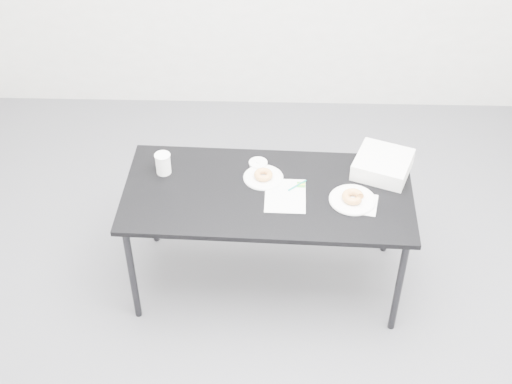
{
  "coord_description": "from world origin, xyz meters",
  "views": [
    {
      "loc": [
        0.15,
        -2.64,
        3.1
      ],
      "look_at": [
        0.07,
        0.02,
        0.79
      ],
      "focal_mm": 50.0,
      "sensor_mm": 36.0,
      "label": 1
    }
  ],
  "objects_px": {
    "table": "(268,199)",
    "donut_near": "(353,197)",
    "pen": "(297,185)",
    "scorecard": "(285,196)",
    "plate_far": "(263,177)",
    "coffee_cup": "(163,163)",
    "bakery_box": "(383,164)",
    "plate_near": "(352,200)",
    "donut_far": "(263,175)"
  },
  "relations": [
    {
      "from": "plate_far",
      "to": "coffee_cup",
      "type": "height_order",
      "value": "coffee_cup"
    },
    {
      "from": "donut_far",
      "to": "plate_far",
      "type": "bearing_deg",
      "value": 0.0
    },
    {
      "from": "table",
      "to": "scorecard",
      "type": "distance_m",
      "value": 0.11
    },
    {
      "from": "scorecard",
      "to": "pen",
      "type": "bearing_deg",
      "value": 52.45
    },
    {
      "from": "pen",
      "to": "donut_near",
      "type": "bearing_deg",
      "value": -62.59
    },
    {
      "from": "scorecard",
      "to": "table",
      "type": "bearing_deg",
      "value": 161.5
    },
    {
      "from": "plate_near",
      "to": "pen",
      "type": "bearing_deg",
      "value": 159.15
    },
    {
      "from": "plate_near",
      "to": "donut_near",
      "type": "relative_size",
      "value": 2.13
    },
    {
      "from": "plate_near",
      "to": "coffee_cup",
      "type": "height_order",
      "value": "coffee_cup"
    },
    {
      "from": "table",
      "to": "plate_near",
      "type": "height_order",
      "value": "plate_near"
    },
    {
      "from": "table",
      "to": "bakery_box",
      "type": "height_order",
      "value": "bakery_box"
    },
    {
      "from": "pen",
      "to": "scorecard",
      "type": "bearing_deg",
      "value": -170.55
    },
    {
      "from": "table",
      "to": "plate_far",
      "type": "height_order",
      "value": "plate_far"
    },
    {
      "from": "pen",
      "to": "plate_far",
      "type": "distance_m",
      "value": 0.19
    },
    {
      "from": "plate_far",
      "to": "coffee_cup",
      "type": "distance_m",
      "value": 0.54
    },
    {
      "from": "coffee_cup",
      "to": "table",
      "type": "bearing_deg",
      "value": -14.2
    },
    {
      "from": "plate_far",
      "to": "donut_far",
      "type": "distance_m",
      "value": 0.02
    },
    {
      "from": "plate_near",
      "to": "bakery_box",
      "type": "relative_size",
      "value": 0.86
    },
    {
      "from": "table",
      "to": "plate_near",
      "type": "relative_size",
      "value": 6.37
    },
    {
      "from": "donut_near",
      "to": "table",
      "type": "bearing_deg",
      "value": 171.97
    },
    {
      "from": "table",
      "to": "scorecard",
      "type": "height_order",
      "value": "scorecard"
    },
    {
      "from": "plate_near",
      "to": "bakery_box",
      "type": "xyz_separation_m",
      "value": [
        0.18,
        0.24,
        0.04
      ]
    },
    {
      "from": "pen",
      "to": "plate_near",
      "type": "bearing_deg",
      "value": -62.59
    },
    {
      "from": "bakery_box",
      "to": "donut_far",
      "type": "bearing_deg",
      "value": -152.21
    },
    {
      "from": "donut_near",
      "to": "coffee_cup",
      "type": "xyz_separation_m",
      "value": [
        -0.99,
        0.2,
        0.03
      ]
    },
    {
      "from": "table",
      "to": "plate_near",
      "type": "bearing_deg",
      "value": -6.09
    },
    {
      "from": "pen",
      "to": "plate_far",
      "type": "bearing_deg",
      "value": 118.85
    },
    {
      "from": "plate_near",
      "to": "bakery_box",
      "type": "height_order",
      "value": "bakery_box"
    },
    {
      "from": "plate_near",
      "to": "donut_far",
      "type": "relative_size",
      "value": 2.41
    },
    {
      "from": "plate_far",
      "to": "bakery_box",
      "type": "distance_m",
      "value": 0.64
    },
    {
      "from": "plate_far",
      "to": "plate_near",
      "type": "bearing_deg",
      "value": -20.29
    },
    {
      "from": "bakery_box",
      "to": "pen",
      "type": "bearing_deg",
      "value": -142.13
    },
    {
      "from": "scorecard",
      "to": "donut_near",
      "type": "relative_size",
      "value": 2.36
    },
    {
      "from": "scorecard",
      "to": "donut_far",
      "type": "distance_m",
      "value": 0.18
    },
    {
      "from": "plate_near",
      "to": "donut_far",
      "type": "bearing_deg",
      "value": 159.71
    },
    {
      "from": "pen",
      "to": "donut_near",
      "type": "height_order",
      "value": "donut_near"
    },
    {
      "from": "pen",
      "to": "coffee_cup",
      "type": "bearing_deg",
      "value": 130.6
    },
    {
      "from": "pen",
      "to": "donut_far",
      "type": "relative_size",
      "value": 1.24
    },
    {
      "from": "plate_near",
      "to": "plate_far",
      "type": "height_order",
      "value": "plate_near"
    },
    {
      "from": "coffee_cup",
      "to": "donut_near",
      "type": "bearing_deg",
      "value": -11.54
    },
    {
      "from": "scorecard",
      "to": "bakery_box",
      "type": "relative_size",
      "value": 0.95
    },
    {
      "from": "pen",
      "to": "coffee_cup",
      "type": "relative_size",
      "value": 1.04
    },
    {
      "from": "scorecard",
      "to": "plate_far",
      "type": "relative_size",
      "value": 1.25
    },
    {
      "from": "table",
      "to": "plate_near",
      "type": "xyz_separation_m",
      "value": [
        0.43,
        -0.06,
        0.06
      ]
    },
    {
      "from": "plate_near",
      "to": "table",
      "type": "bearing_deg",
      "value": 171.97
    },
    {
      "from": "scorecard",
      "to": "bakery_box",
      "type": "height_order",
      "value": "bakery_box"
    },
    {
      "from": "coffee_cup",
      "to": "pen",
      "type": "bearing_deg",
      "value": -7.66
    },
    {
      "from": "table",
      "to": "donut_near",
      "type": "bearing_deg",
      "value": -6.09
    },
    {
      "from": "table",
      "to": "donut_far",
      "type": "bearing_deg",
      "value": 105.29
    },
    {
      "from": "pen",
      "to": "plate_near",
      "type": "height_order",
      "value": "pen"
    }
  ]
}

